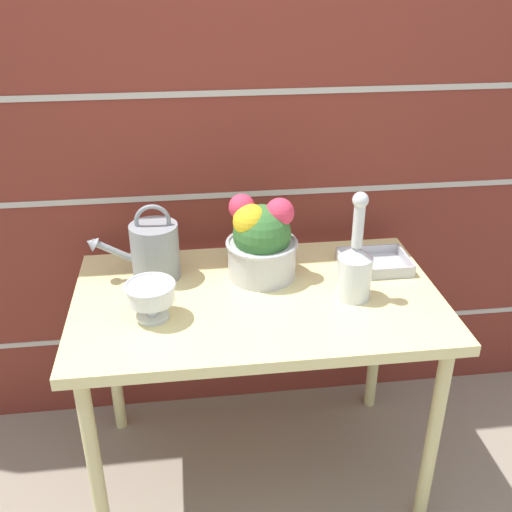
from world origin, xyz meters
TOP-DOWN VIEW (x-y plane):
  - ground_plane at (0.00, 0.00)m, footprint 12.00×12.00m
  - brick_wall at (0.00, 0.45)m, footprint 3.60×0.08m
  - patio_table at (0.00, 0.00)m, footprint 1.15×0.69m
  - watering_can at (-0.32, 0.16)m, footprint 0.30×0.16m
  - crystal_pedestal_bowl at (-0.32, -0.09)m, footprint 0.15×0.15m
  - flower_planter at (0.03, 0.12)m, footprint 0.24×0.24m
  - glass_decanter at (0.29, -0.05)m, footprint 0.11×0.11m
  - wire_tray at (0.42, 0.13)m, footprint 0.23×0.18m

SIDE VIEW (x-z plane):
  - ground_plane at x=0.00m, z-range 0.00..0.00m
  - patio_table at x=0.00m, z-range 0.29..1.03m
  - wire_tray at x=0.42m, z-range 0.73..0.77m
  - crystal_pedestal_bowl at x=-0.32m, z-range 0.76..0.88m
  - watering_can at x=-0.32m, z-range 0.71..0.97m
  - glass_decanter at x=0.29m, z-range 0.68..1.02m
  - flower_planter at x=0.03m, z-range 0.73..1.01m
  - brick_wall at x=0.00m, z-range 0.00..2.20m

